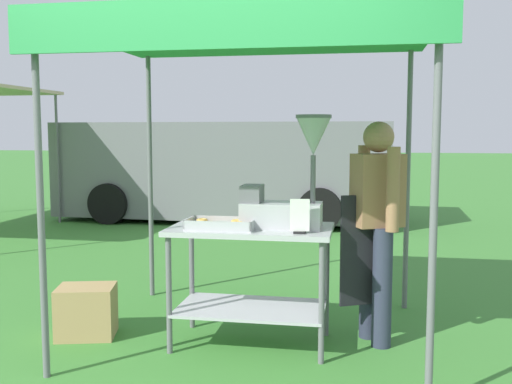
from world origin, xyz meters
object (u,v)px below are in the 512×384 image
stall_canopy (253,42)px  donut_tray (223,225)px  menu_sign (300,219)px  supply_crate (86,311)px  van_grey (226,169)px  vendor (376,220)px  donut_cart (251,259)px  donut_fryer (290,188)px

stall_canopy → donut_tray: 1.31m
menu_sign → supply_crate: menu_sign is taller
van_grey → vendor: bearing=-67.0°
donut_cart → vendor: 0.94m
stall_canopy → donut_fryer: 1.06m
donut_cart → van_grey: size_ratio=0.20×
vendor → supply_crate: 2.26m
vendor → van_grey: (-2.44, 5.76, -0.02)m
donut_tray → vendor: vendor is taller
donut_fryer → menu_sign: (0.10, -0.22, -0.19)m
donut_cart → menu_sign: bearing=-30.6°
menu_sign → van_grey: bearing=107.4°
donut_cart → donut_fryer: 0.59m
supply_crate → vendor: bearing=7.1°
donut_fryer → supply_crate: donut_fryer is taller
vendor → van_grey: van_grey is taller
menu_sign → van_grey: (-1.94, 6.18, -0.08)m
menu_sign → donut_cart: bearing=149.4°
donut_cart → stall_canopy: bearing=90.0°
donut_cart → van_grey: bearing=104.7°
stall_canopy → donut_fryer: stall_canopy is taller
menu_sign → van_grey: size_ratio=0.04×
menu_sign → supply_crate: bearing=174.5°
stall_canopy → menu_sign: stall_canopy is taller
donut_tray → supply_crate: bearing=176.7°
donut_tray → vendor: bearing=17.3°
donut_fryer → vendor: size_ratio=0.49×
vendor → van_grey: bearing=113.0°
donut_fryer → vendor: (0.60, 0.21, -0.24)m
stall_canopy → supply_crate: size_ratio=5.19×
van_grey → menu_sign: bearing=-72.6°
donut_tray → vendor: size_ratio=0.29×
vendor → van_grey: size_ratio=0.28×
van_grey → donut_cart: bearing=-75.3°
donut_fryer → vendor: 0.68m
menu_sign → vendor: vendor is taller
donut_fryer → supply_crate: 1.80m
supply_crate → stall_canopy: bearing=7.4°
donut_fryer → vendor: donut_fryer is taller
stall_canopy → menu_sign: 1.30m
donut_tray → supply_crate: 1.28m
donut_cart → donut_fryer: bearing=-0.9°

